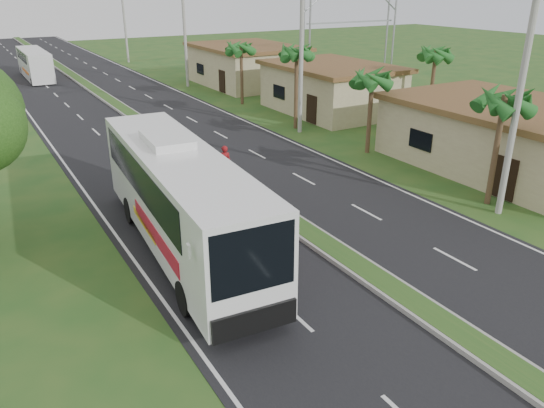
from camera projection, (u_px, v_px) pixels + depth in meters
ground at (382, 285)px, 17.85m from camera, size 180.00×180.00×0.00m
road_asphalt at (171, 142)px, 33.74m from camera, size 14.00×160.00×0.02m
median_strip at (171, 141)px, 33.71m from camera, size 1.20×160.00×0.18m
lane_edge_left at (61, 159)px, 30.61m from camera, size 0.12×160.00×0.01m
lane_edge_right at (262, 129)px, 36.88m from camera, size 0.12×160.00×0.01m
shop_near at (508, 136)px, 28.49m from camera, size 8.60×12.60×3.52m
shop_mid at (331, 88)px, 41.18m from camera, size 7.60×10.60×3.67m
shop_far at (247, 65)px, 52.28m from camera, size 8.60×11.60×3.82m
palm_verge_a at (504, 101)px, 22.62m from camera, size 2.40×2.40×5.45m
palm_verge_b at (372, 79)px, 30.11m from camera, size 2.40×2.40×5.05m
palm_verge_c at (297, 53)px, 35.10m from camera, size 2.40×2.40×5.85m
palm_verge_d at (241, 48)px, 42.71m from camera, size 2.40×2.40×5.25m
palm_behind_shop at (436, 54)px, 36.06m from camera, size 2.40×2.40×5.65m
utility_pole_a at (521, 83)px, 21.23m from camera, size 1.60×0.28×11.00m
utility_pole_b at (301, 36)px, 33.71m from camera, size 3.20×0.28×12.00m
utility_pole_c at (184, 26)px, 49.85m from camera, size 1.60×0.28×11.00m
utility_pole_d at (124, 17)px, 65.84m from camera, size 1.60×0.28×10.50m
billboard_lattice at (352, 13)px, 49.37m from camera, size 10.18×1.18×12.07m
coach_bus_main at (180, 193)px, 19.34m from camera, size 3.61×13.06×4.17m
coach_bus_far at (35, 63)px, 55.50m from camera, size 2.29×10.17×2.96m
motorcyclist at (225, 174)px, 25.71m from camera, size 1.81×0.99×2.25m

